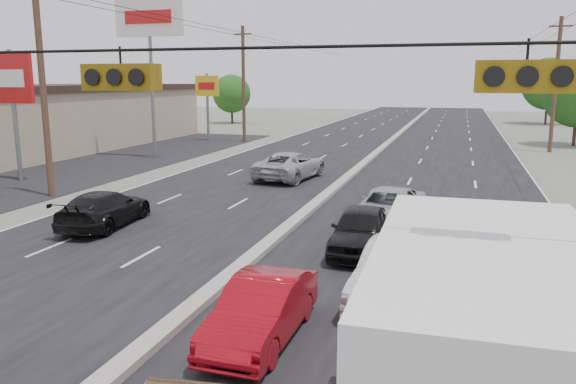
% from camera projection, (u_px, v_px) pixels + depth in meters
% --- Properties ---
extents(road_surface, '(20.00, 160.00, 0.02)m').
position_uv_depth(road_surface, '(365.00, 163.00, 37.09)').
color(road_surface, black).
rests_on(road_surface, ground).
extents(center_median, '(0.50, 160.00, 0.20)m').
position_uv_depth(center_median, '(365.00, 162.00, 37.07)').
color(center_median, gray).
rests_on(center_median, ground).
extents(parking_lot, '(10.00, 42.00, 0.02)m').
position_uv_depth(parking_lot, '(99.00, 163.00, 37.28)').
color(parking_lot, black).
rests_on(parking_lot, ground).
extents(utility_pole_left_b, '(1.60, 0.30, 10.00)m').
position_uv_depth(utility_pole_left_b, '(43.00, 87.00, 25.61)').
color(utility_pole_left_b, '#422D1E').
rests_on(utility_pole_left_b, ground).
extents(utility_pole_left_c, '(1.60, 0.30, 10.00)m').
position_uv_depth(utility_pole_left_c, '(244.00, 84.00, 49.06)').
color(utility_pole_left_c, '#422D1E').
rests_on(utility_pole_left_c, ground).
extents(utility_pole_right_c, '(1.60, 0.30, 10.00)m').
position_uv_depth(utility_pole_right_c, '(556.00, 84.00, 41.88)').
color(utility_pole_right_c, '#422D1E').
rests_on(utility_pole_right_c, ground).
extents(traffic_signals, '(25.00, 0.30, 0.54)m').
position_uv_depth(traffic_signals, '(115.00, 74.00, 7.48)').
color(traffic_signals, black).
rests_on(traffic_signals, ground).
extents(pole_sign_mid, '(2.60, 0.25, 7.00)m').
position_uv_depth(pole_sign_mid, '(12.00, 86.00, 29.72)').
color(pole_sign_mid, slate).
rests_on(pole_sign_mid, ground).
extents(pole_sign_billboard, '(5.00, 0.25, 11.00)m').
position_uv_depth(pole_sign_billboard, '(149.00, 28.00, 37.64)').
color(pole_sign_billboard, slate).
rests_on(pole_sign_billboard, ground).
extents(pole_sign_far, '(2.20, 0.25, 6.00)m').
position_uv_depth(pole_sign_far, '(207.00, 92.00, 50.20)').
color(pole_sign_far, slate).
rests_on(pole_sign_far, ground).
extents(tree_left_far, '(4.80, 4.80, 6.12)m').
position_uv_depth(tree_left_far, '(232.00, 94.00, 70.81)').
color(tree_left_far, '#382619').
rests_on(tree_left_far, ground).
extents(tree_right_far, '(6.40, 6.40, 8.16)m').
position_uv_depth(tree_right_far, '(549.00, 84.00, 69.03)').
color(tree_right_far, '#382619').
rests_on(tree_right_far, ground).
extents(box_truck, '(2.63, 7.14, 3.60)m').
position_uv_depth(box_truck, '(478.00, 361.00, 7.26)').
color(box_truck, black).
rests_on(box_truck, ground).
extents(red_sedan, '(1.46, 4.01, 1.31)m').
position_uv_depth(red_sedan, '(261.00, 311.00, 11.79)').
color(red_sedan, maroon).
rests_on(red_sedan, ground).
extents(queue_car_a, '(1.92, 4.33, 1.45)m').
position_uv_depth(queue_car_a, '(360.00, 230.00, 17.86)').
color(queue_car_a, black).
rests_on(queue_car_a, ground).
extents(queue_car_b, '(1.99, 4.47, 1.43)m').
position_uv_depth(queue_car_b, '(396.00, 273.00, 13.94)').
color(queue_car_b, silver).
rests_on(queue_car_b, ground).
extents(queue_car_c, '(2.62, 5.17, 1.40)m').
position_uv_depth(queue_car_c, '(389.00, 209.00, 20.89)').
color(queue_car_c, '#A4A8AC').
rests_on(queue_car_c, ground).
extents(queue_car_d, '(2.39, 4.96, 1.39)m').
position_uv_depth(queue_car_d, '(555.00, 334.00, 10.62)').
color(queue_car_d, '#111050').
rests_on(queue_car_d, ground).
extents(oncoming_near, '(2.28, 4.79, 1.35)m').
position_uv_depth(oncoming_near, '(105.00, 209.00, 20.98)').
color(oncoming_near, black).
rests_on(oncoming_near, ground).
extents(oncoming_far, '(3.21, 5.73, 1.51)m').
position_uv_depth(oncoming_far, '(290.00, 166.00, 31.07)').
color(oncoming_far, '#A2A4AA').
rests_on(oncoming_far, ground).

